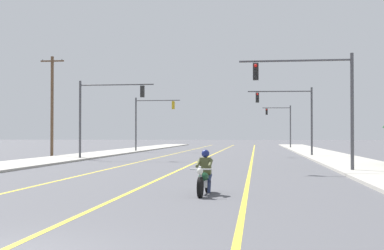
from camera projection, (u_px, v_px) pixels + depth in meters
lane_stripe_center at (213, 155)px, 52.99m from camera, size 0.16×100.00×0.01m
lane_stripe_left at (172, 154)px, 53.47m from camera, size 0.16×100.00×0.01m
lane_stripe_right at (253, 155)px, 52.52m from camera, size 0.16×100.00×0.01m
sidewalk_kerb_right at (330, 156)px, 46.77m from camera, size 4.40×110.00×0.14m
sidewalk_kerb_left at (90, 155)px, 49.31m from camera, size 4.40×110.00×0.14m
motorcycle_with_rider at (204, 177)px, 17.56m from camera, size 0.70×2.19×1.46m
traffic_signal_near_right at (318, 92)px, 28.22m from camera, size 5.92×0.37×6.20m
traffic_signal_near_left at (102, 106)px, 42.25m from camera, size 5.99×0.37×6.20m
traffic_signal_mid_right at (293, 110)px, 48.44m from camera, size 5.77×0.58×6.20m
traffic_signal_mid_left at (149, 116)px, 61.51m from camera, size 5.21×0.39×6.20m
traffic_signal_far_right at (282, 120)px, 78.15m from camera, size 4.10×0.45×6.20m
utility_pole_left_near at (52, 104)px, 47.30m from camera, size 2.10×0.26×8.82m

